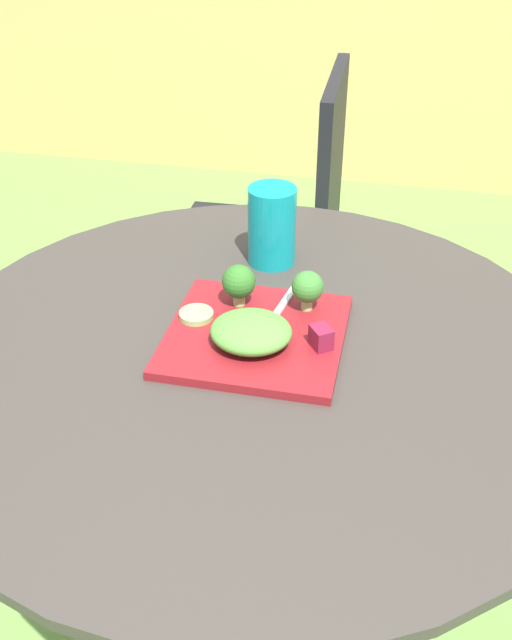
# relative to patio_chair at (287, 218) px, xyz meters

# --- Properties ---
(patio_table) EXTENTS (0.97, 0.97, 0.75)m
(patio_table) POSITION_rel_patio_chair_xyz_m (0.11, -0.89, -0.02)
(patio_table) COLOR #38332D
(patio_table) RESTS_ON ground_plane
(patio_chair) EXTENTS (0.45, 0.45, 0.90)m
(patio_chair) POSITION_rel_patio_chair_xyz_m (0.00, 0.00, 0.00)
(patio_chair) COLOR black
(patio_chair) RESTS_ON ground_plane
(salad_plate) EXTENTS (0.26, 0.26, 0.01)m
(salad_plate) POSITION_rel_patio_chair_xyz_m (0.11, -0.87, 0.23)
(salad_plate) COLOR maroon
(salad_plate) RESTS_ON patio_table
(drinking_glass) EXTENTS (0.08, 0.08, 0.14)m
(drinking_glass) POSITION_rel_patio_chair_xyz_m (0.08, -0.63, 0.29)
(drinking_glass) COLOR #0F8C93
(drinking_glass) RESTS_ON patio_table
(fork) EXTENTS (0.04, 0.15, 0.00)m
(fork) POSITION_rel_patio_chair_xyz_m (0.13, -0.83, 0.24)
(fork) COLOR silver
(fork) RESTS_ON salad_plate
(lettuce_mound) EXTENTS (0.12, 0.11, 0.04)m
(lettuce_mound) POSITION_rel_patio_chair_xyz_m (0.11, -0.90, 0.26)
(lettuce_mound) COLOR #519338
(lettuce_mound) RESTS_ON salad_plate
(broccoli_floret_0) EXTENTS (0.05, 0.05, 0.06)m
(broccoli_floret_0) POSITION_rel_patio_chair_xyz_m (0.17, -0.79, 0.28)
(broccoli_floret_0) COLOR #99B770
(broccoli_floret_0) RESTS_ON salad_plate
(broccoli_floret_1) EXTENTS (0.05, 0.05, 0.07)m
(broccoli_floret_1) POSITION_rel_patio_chair_xyz_m (0.07, -0.80, 0.28)
(broccoli_floret_1) COLOR #99B770
(broccoli_floret_1) RESTS_ON salad_plate
(cucumber_slice_0) EXTENTS (0.05, 0.05, 0.01)m
(cucumber_slice_0) POSITION_rel_patio_chair_xyz_m (0.01, -0.85, 0.25)
(cucumber_slice_0) COLOR #8EB766
(cucumber_slice_0) RESTS_ON salad_plate
(beet_chunk_0) EXTENTS (0.04, 0.04, 0.03)m
(beet_chunk_0) POSITION_rel_patio_chair_xyz_m (0.20, -0.89, 0.26)
(beet_chunk_0) COLOR maroon
(beet_chunk_0) RESTS_ON salad_plate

